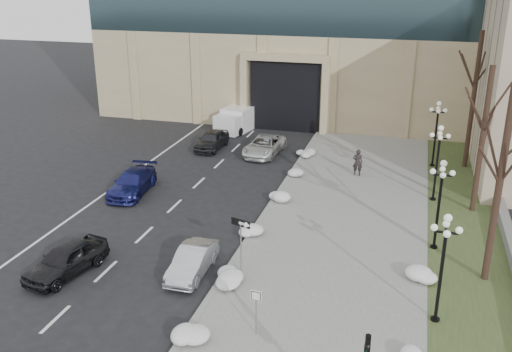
# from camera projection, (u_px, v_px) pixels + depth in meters

# --- Properties ---
(sidewalk) EXTENTS (9.00, 40.00, 0.12)m
(sidewalk) POSITION_uv_depth(u_px,v_px,m) (342.00, 225.00, 31.33)
(sidewalk) COLOR gray
(sidewalk) RESTS_ON ground
(curb) EXTENTS (0.30, 40.00, 0.14)m
(curb) POSITION_uv_depth(u_px,v_px,m) (264.00, 216.00, 32.48)
(curb) COLOR gray
(curb) RESTS_ON ground
(grass_strip) EXTENTS (4.00, 40.00, 0.10)m
(grass_strip) POSITION_uv_depth(u_px,v_px,m) (467.00, 240.00, 29.67)
(grass_strip) COLOR #334422
(grass_strip) RESTS_ON ground
(stone_wall) EXTENTS (0.50, 30.00, 0.70)m
(stone_wall) POSITION_uv_depth(u_px,v_px,m) (505.00, 223.00, 30.85)
(stone_wall) COLOR slate
(stone_wall) RESTS_ON ground
(car_a) EXTENTS (2.65, 4.61, 1.48)m
(car_a) POSITION_uv_depth(u_px,v_px,m) (66.00, 259.00, 26.26)
(car_a) COLOR black
(car_a) RESTS_ON ground
(car_b) EXTENTS (1.43, 3.91, 1.28)m
(car_b) POSITION_uv_depth(u_px,v_px,m) (192.00, 261.00, 26.29)
(car_b) COLOR #ACB0B4
(car_b) RESTS_ON ground
(car_c) EXTENTS (2.43, 5.00, 1.40)m
(car_c) POSITION_uv_depth(u_px,v_px,m) (132.00, 183.00, 35.64)
(car_c) COLOR navy
(car_c) RESTS_ON ground
(car_d) EXTENTS (2.60, 5.06, 1.37)m
(car_d) POSITION_uv_depth(u_px,v_px,m) (264.00, 146.00, 42.96)
(car_d) COLOR silver
(car_d) RESTS_ON ground
(car_e) EXTENTS (1.81, 4.26, 1.44)m
(car_e) POSITION_uv_depth(u_px,v_px,m) (212.00, 140.00, 44.23)
(car_e) COLOR #2A2A2F
(car_e) RESTS_ON ground
(pedestrian) EXTENTS (0.67, 0.44, 1.82)m
(pedestrian) POSITION_uv_depth(u_px,v_px,m) (358.00, 162.00, 38.27)
(pedestrian) COLOR black
(pedestrian) RESTS_ON sidewalk
(box_truck) EXTENTS (3.21, 6.51, 1.98)m
(box_truck) POSITION_uv_depth(u_px,v_px,m) (241.00, 117.00, 49.79)
(box_truck) COLOR silver
(box_truck) RESTS_ON ground
(one_way_sign) EXTENTS (1.03, 0.51, 2.80)m
(one_way_sign) POSITION_uv_depth(u_px,v_px,m) (244.00, 230.00, 25.53)
(one_way_sign) COLOR slate
(one_way_sign) RESTS_ON ground
(keep_sign) EXTENTS (0.44, 0.10, 2.05)m
(keep_sign) POSITION_uv_depth(u_px,v_px,m) (256.00, 303.00, 21.48)
(keep_sign) COLOR slate
(keep_sign) RESTS_ON ground
(snow_clump_b) EXTENTS (1.10, 1.60, 0.36)m
(snow_clump_b) POSITION_uv_depth(u_px,v_px,m) (192.00, 339.00, 21.41)
(snow_clump_b) COLOR white
(snow_clump_b) RESTS_ON sidewalk
(snow_clump_c) EXTENTS (1.10, 1.60, 0.36)m
(snow_clump_c) POSITION_uv_depth(u_px,v_px,m) (230.00, 278.00, 25.58)
(snow_clump_c) COLOR white
(snow_clump_c) RESTS_ON sidewalk
(snow_clump_d) EXTENTS (1.10, 1.60, 0.36)m
(snow_clump_d) POSITION_uv_depth(u_px,v_px,m) (253.00, 234.00, 29.72)
(snow_clump_d) COLOR white
(snow_clump_d) RESTS_ON sidewalk
(snow_clump_e) EXTENTS (1.10, 1.60, 0.36)m
(snow_clump_e) POSITION_uv_depth(u_px,v_px,m) (278.00, 197.00, 34.42)
(snow_clump_e) COLOR white
(snow_clump_e) RESTS_ON sidewalk
(snow_clump_f) EXTENTS (1.10, 1.60, 0.36)m
(snow_clump_f) POSITION_uv_depth(u_px,v_px,m) (291.00, 175.00, 38.16)
(snow_clump_f) COLOR white
(snow_clump_f) RESTS_ON sidewalk
(snow_clump_g) EXTENTS (1.10, 1.60, 0.36)m
(snow_clump_g) POSITION_uv_depth(u_px,v_px,m) (305.00, 154.00, 42.23)
(snow_clump_g) COLOR white
(snow_clump_g) RESTS_ON sidewalk
(snow_clump_i) EXTENTS (1.10, 1.60, 0.36)m
(snow_clump_i) POSITION_uv_depth(u_px,v_px,m) (421.00, 280.00, 25.43)
(snow_clump_i) COLOR white
(snow_clump_i) RESTS_ON sidewalk
(lamppost_a) EXTENTS (1.18, 1.18, 4.76)m
(lamppost_a) POSITION_uv_depth(u_px,v_px,m) (443.00, 254.00, 21.84)
(lamppost_a) COLOR black
(lamppost_a) RESTS_ON ground
(lamppost_b) EXTENTS (1.18, 1.18, 4.76)m
(lamppost_b) POSITION_uv_depth(u_px,v_px,m) (440.00, 193.00, 27.70)
(lamppost_b) COLOR black
(lamppost_b) RESTS_ON ground
(lamppost_c) EXTENTS (1.18, 1.18, 4.76)m
(lamppost_c) POSITION_uv_depth(u_px,v_px,m) (438.00, 153.00, 33.56)
(lamppost_c) COLOR black
(lamppost_c) RESTS_ON ground
(lamppost_d) EXTENTS (1.18, 1.18, 4.76)m
(lamppost_d) POSITION_uv_depth(u_px,v_px,m) (437.00, 125.00, 39.42)
(lamppost_d) COLOR black
(lamppost_d) RESTS_ON ground
(tree_near) EXTENTS (3.20, 3.20, 9.00)m
(tree_near) POSITION_uv_depth(u_px,v_px,m) (503.00, 159.00, 23.92)
(tree_near) COLOR black
(tree_near) RESTS_ON ground
(tree_mid) EXTENTS (3.20, 3.20, 8.50)m
(tree_mid) POSITION_uv_depth(u_px,v_px,m) (485.00, 120.00, 31.25)
(tree_mid) COLOR black
(tree_mid) RESTS_ON ground
(tree_far) EXTENTS (3.20, 3.20, 9.50)m
(tree_far) POSITION_uv_depth(u_px,v_px,m) (476.00, 81.00, 38.24)
(tree_far) COLOR black
(tree_far) RESTS_ON ground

